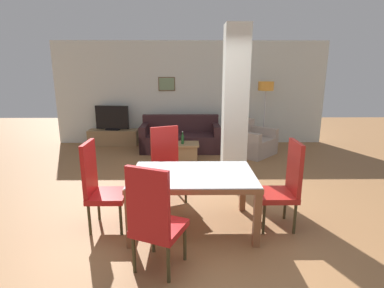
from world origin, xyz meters
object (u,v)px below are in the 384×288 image
Objects in this scene: sofa at (180,139)px; armchair at (251,143)px; dining_chair_near_left at (154,218)px; dining_chair_far_left at (167,162)px; tv_screen at (112,118)px; bottle at (183,139)px; dining_chair_head_right at (285,184)px; dining_table at (193,184)px; floor_lamp at (266,92)px; dining_chair_head_left at (100,184)px; tv_stand at (113,137)px; coffee_table at (184,152)px.

armchair is (1.69, -0.38, -0.02)m from sofa.
dining_chair_far_left is at bearing 113.31° from dining_chair_near_left.
sofa is 2.17× the size of tv_screen.
bottle is at bearing 146.88° from tv_screen.
dining_chair_head_right reaches higher than bottle.
dining_chair_near_left reaches higher than armchair.
bottle is (-0.18, 2.77, -0.06)m from dining_table.
dining_chair_near_left is 1.00× the size of dining_chair_far_left.
floor_lamp is at bearing -10.21° from dining_chair_head_right.
bottle is 2.58m from floor_lamp.
armchair is at bearing 90.34° from dining_chair_near_left.
tv_screen is (-0.90, 4.33, 0.14)m from dining_chair_head_left.
tv_stand is at bearing 131.20° from dining_chair_near_left.
sofa is 7.03× the size of bottle.
coffee_table is (-1.30, 2.81, -0.37)m from dining_chair_head_right.
dining_table is 3.80m from sofa.
sofa is at bearing 93.84° from dining_table.
dining_table reaches higher than tv_stand.
bottle is 2.45m from tv_screen.
tv_screen is at bearing 140.42° from bottle.
dining_chair_head_right is 4.04m from sofa.
sofa is (-0.25, 3.78, -0.29)m from dining_table.
dining_chair_near_left is 0.58× the size of sofa.
sofa is at bearing -173.17° from floor_lamp.
dining_chair_head_right is 4.11× the size of bottle.
dining_chair_head_left reaches higher than bottle.
dining_chair_far_left is at bearing 139.03° from dining_chair_head_left.
dining_chair_far_left is at bearing 87.47° from sofa.
sofa reaches higher than armchair.
dining_chair_far_left is at bearing 7.08° from armchair.
dining_table is at bearing -86.28° from bottle.
dining_chair_far_left reaches higher than bottle.
sofa is 1.89m from tv_stand.
dining_chair_near_left is at bearing 88.43° from sofa.
dining_chair_near_left is 4.67m from armchair.
bottle is at bearing -25.58° from armchair.
armchair is at bearing -4.81° from dining_chair_head_right.
tv_screen is at bearing 131.20° from dining_chair_near_left.
armchair is at bearing -124.77° from floor_lamp.
dining_table is 3.71m from armchair.
floor_lamp is (3.94, -0.29, 0.70)m from tv_screen.
dining_chair_head_right is at bearing -65.23° from coffee_table.
coffee_table is at bearing 24.77° from dining_chair_head_right.
dining_chair_near_left is at bearing -113.33° from dining_table.
dining_chair_head_right is 0.67× the size of floor_lamp.
dining_chair_far_left is (-0.38, 0.90, 0.00)m from dining_table.
dining_chair_far_left is 3.84m from tv_stand.
dining_table is at bearing 121.95° from tv_screen.
coffee_table is at bearing 96.25° from sofa.
dining_chair_far_left reaches higher than dining_table.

